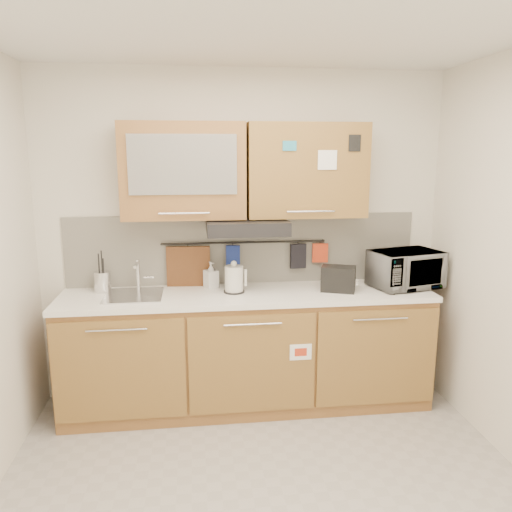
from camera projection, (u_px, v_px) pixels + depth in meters
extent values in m
plane|color=#9E9993|center=(271.00, 506.00, 2.82)|extent=(3.20, 3.20, 0.00)
plane|color=white|center=(274.00, 11.00, 2.29)|extent=(3.20, 3.20, 0.00)
plane|color=silver|center=(243.00, 237.00, 4.01)|extent=(3.20, 0.00, 3.20)
cube|color=olive|center=(248.00, 351.00, 3.90)|extent=(2.80, 0.60, 0.88)
cube|color=black|center=(248.00, 397.00, 3.98)|extent=(2.80, 0.54, 0.10)
cube|color=olive|center=(120.00, 371.00, 3.47)|extent=(0.91, 0.02, 0.74)
cylinder|color=silver|center=(117.00, 330.00, 3.39)|extent=(0.41, 0.01, 0.01)
cube|color=olive|center=(252.00, 364.00, 3.59)|extent=(0.91, 0.02, 0.74)
cylinder|color=silver|center=(253.00, 324.00, 3.50)|extent=(0.41, 0.01, 0.01)
cube|color=olive|center=(377.00, 358.00, 3.70)|extent=(0.91, 0.02, 0.74)
cylinder|color=silver|center=(380.00, 319.00, 3.61)|extent=(0.41, 0.01, 0.01)
cube|color=white|center=(248.00, 295.00, 3.79)|extent=(2.82, 0.62, 0.04)
cube|color=silver|center=(244.00, 249.00, 4.02)|extent=(2.80, 0.02, 0.56)
cube|color=olive|center=(183.00, 171.00, 3.68)|extent=(0.90, 0.35, 0.70)
cube|color=silver|center=(183.00, 165.00, 3.49)|extent=(0.76, 0.02, 0.42)
cube|color=olive|center=(305.00, 170.00, 3.79)|extent=(0.90, 0.35, 0.70)
cube|color=white|center=(327.00, 160.00, 3.61)|extent=(0.14, 0.00, 0.14)
cube|color=black|center=(247.00, 226.00, 3.75)|extent=(0.60, 0.46, 0.10)
cube|color=silver|center=(134.00, 297.00, 3.70)|extent=(0.42, 0.40, 0.03)
cylinder|color=silver|center=(138.00, 275.00, 3.83)|extent=(0.03, 0.03, 0.24)
cylinder|color=silver|center=(136.00, 265.00, 3.73)|extent=(0.02, 0.18, 0.02)
cylinder|color=black|center=(244.00, 242.00, 3.97)|extent=(1.30, 0.02, 0.02)
cylinder|color=silver|center=(103.00, 282.00, 3.79)|extent=(0.13, 0.13, 0.16)
cylinder|color=black|center=(99.00, 273.00, 3.79)|extent=(0.01, 0.01, 0.30)
cylinder|color=black|center=(104.00, 275.00, 3.77)|extent=(0.01, 0.01, 0.26)
cylinder|color=black|center=(102.00, 271.00, 3.80)|extent=(0.01, 0.01, 0.32)
cylinder|color=black|center=(100.00, 278.00, 3.76)|extent=(0.01, 0.01, 0.23)
cylinder|color=silver|center=(234.00, 279.00, 3.78)|extent=(0.15, 0.15, 0.20)
sphere|color=silver|center=(234.00, 264.00, 3.75)|extent=(0.05, 0.05, 0.05)
cube|color=silver|center=(245.00, 277.00, 3.79)|extent=(0.02, 0.03, 0.13)
cylinder|color=black|center=(234.00, 291.00, 3.79)|extent=(0.16, 0.16, 0.01)
cube|color=black|center=(338.00, 279.00, 3.81)|extent=(0.29, 0.23, 0.19)
cube|color=black|center=(333.00, 267.00, 3.80)|extent=(0.11, 0.13, 0.01)
cube|color=black|center=(345.00, 268.00, 3.78)|extent=(0.11, 0.13, 0.01)
imported|color=#999999|center=(405.00, 269.00, 3.92)|extent=(0.59, 0.47, 0.29)
imported|color=#999999|center=(211.00, 275.00, 3.91)|extent=(0.13, 0.13, 0.21)
cube|color=brown|center=(189.00, 273.00, 3.95)|extent=(0.34, 0.05, 0.42)
cube|color=navy|center=(233.00, 257.00, 3.97)|extent=(0.11, 0.04, 0.18)
cube|color=black|center=(298.00, 256.00, 4.03)|extent=(0.13, 0.05, 0.20)
cube|color=red|center=(320.00, 253.00, 4.05)|extent=(0.13, 0.03, 0.15)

